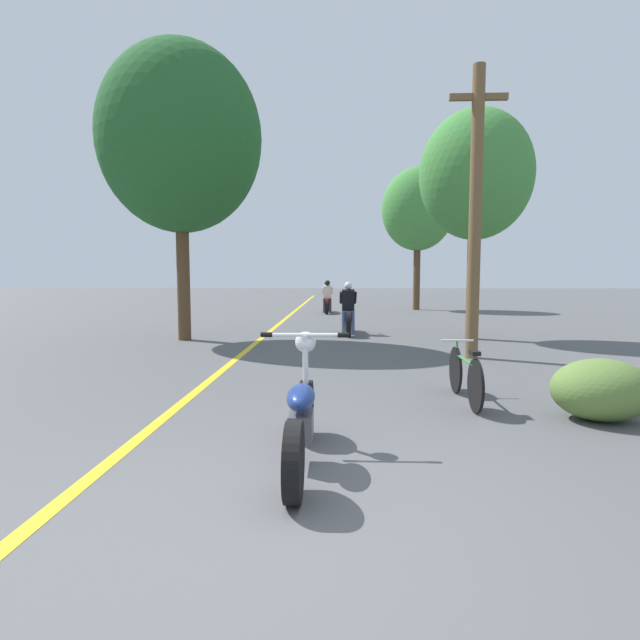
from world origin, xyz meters
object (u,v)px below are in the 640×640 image
(roadside_tree_right_far, at_px, (418,210))
(roadside_tree_left, at_px, (180,139))
(motorcycle_rider_lead, at_px, (348,315))
(bicycle_parked, at_px, (465,375))
(motorcycle_foreground, at_px, (301,416))
(motorcycle_rider_far, at_px, (327,301))
(roadside_tree_right_near, at_px, (476,176))
(utility_pole, at_px, (475,210))

(roadside_tree_right_far, xyz_separation_m, roadside_tree_left, (-7.58, -11.38, 0.28))
(roadside_tree_left, height_order, motorcycle_rider_lead, roadside_tree_left)
(motorcycle_rider_lead, relative_size, bicycle_parked, 1.22)
(roadside_tree_right_far, height_order, bicycle_parked, roadside_tree_right_far)
(roadside_tree_left, bearing_deg, roadside_tree_right_far, 56.34)
(roadside_tree_left, distance_m, motorcycle_rider_lead, 6.24)
(motorcycle_foreground, xyz_separation_m, motorcycle_rider_far, (-0.18, 17.41, 0.12))
(motorcycle_foreground, xyz_separation_m, motorcycle_rider_lead, (0.58, 9.62, 0.12))
(roadside_tree_right_near, bearing_deg, motorcycle_rider_far, 114.20)
(utility_pole, height_order, roadside_tree_left, roadside_tree_left)
(motorcycle_foreground, distance_m, motorcycle_rider_far, 17.41)
(motorcycle_rider_far, relative_size, bicycle_parked, 1.31)
(roadside_tree_right_near, xyz_separation_m, bicycle_parked, (-1.79, -6.50, -3.76))
(roadside_tree_right_near, height_order, motorcycle_rider_far, roadside_tree_right_near)
(roadside_tree_right_near, height_order, roadside_tree_left, roadside_tree_left)
(roadside_tree_right_far, distance_m, roadside_tree_left, 13.68)
(roadside_tree_left, height_order, bicycle_parked, roadside_tree_left)
(roadside_tree_left, distance_m, motorcycle_rider_far, 10.77)
(roadside_tree_right_far, relative_size, bicycle_parked, 3.99)
(roadside_tree_right_near, relative_size, motorcycle_rider_far, 2.65)
(utility_pole, height_order, roadside_tree_right_far, roadside_tree_right_far)
(roadside_tree_right_near, height_order, motorcycle_foreground, roadside_tree_right_near)
(roadside_tree_left, bearing_deg, motorcycle_rider_far, 69.73)
(utility_pole, bearing_deg, roadside_tree_right_near, 75.26)
(motorcycle_rider_lead, bearing_deg, roadside_tree_right_far, 71.08)
(roadside_tree_right_far, distance_m, motorcycle_foreground, 20.44)
(utility_pole, distance_m, bicycle_parked, 4.45)
(roadside_tree_left, xyz_separation_m, motorcycle_rider_lead, (4.16, 1.42, -4.42))
(roadside_tree_right_far, xyz_separation_m, motorcycle_foreground, (-3.99, -19.58, -4.27))
(motorcycle_foreground, xyz_separation_m, bicycle_parked, (1.95, 2.18, -0.07))
(roadside_tree_right_near, height_order, bicycle_parked, roadside_tree_right_near)
(motorcycle_rider_lead, bearing_deg, bicycle_parked, -79.57)
(roadside_tree_right_far, bearing_deg, roadside_tree_left, -123.66)
(motorcycle_foreground, height_order, bicycle_parked, motorcycle_foreground)
(motorcycle_rider_lead, xyz_separation_m, motorcycle_rider_far, (-0.76, 7.79, -0.00))
(roadside_tree_right_far, distance_m, motorcycle_rider_lead, 11.32)
(roadside_tree_left, bearing_deg, bicycle_parked, -47.43)
(utility_pole, height_order, bicycle_parked, utility_pole)
(motorcycle_rider_far, xyz_separation_m, bicycle_parked, (2.13, -15.23, -0.19))
(roadside_tree_left, xyz_separation_m, bicycle_parked, (5.53, -6.02, -4.61))
(roadside_tree_right_far, bearing_deg, motorcycle_foreground, -101.53)
(motorcycle_rider_far, bearing_deg, motorcycle_foreground, -89.40)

